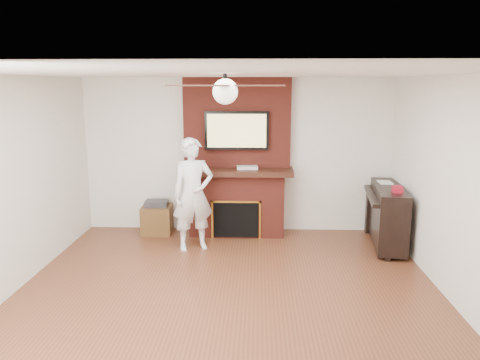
{
  "coord_description": "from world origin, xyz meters",
  "views": [
    {
      "loc": [
        0.34,
        -4.81,
        2.39
      ],
      "look_at": [
        0.11,
        0.9,
        1.22
      ],
      "focal_mm": 35.0,
      "sensor_mm": 36.0,
      "label": 1
    }
  ],
  "objects_px": {
    "fireplace": "(237,173)",
    "side_table": "(157,218)",
    "person": "(193,194)",
    "piano": "(388,214)"
  },
  "relations": [
    {
      "from": "fireplace",
      "to": "side_table",
      "type": "relative_size",
      "value": 4.62
    },
    {
      "from": "fireplace",
      "to": "side_table",
      "type": "height_order",
      "value": "fireplace"
    },
    {
      "from": "person",
      "to": "piano",
      "type": "bearing_deg",
      "value": -16.44
    },
    {
      "from": "side_table",
      "to": "piano",
      "type": "relative_size",
      "value": 0.38
    },
    {
      "from": "fireplace",
      "to": "piano",
      "type": "height_order",
      "value": "fireplace"
    },
    {
      "from": "person",
      "to": "side_table",
      "type": "xyz_separation_m",
      "value": [
        -0.7,
        0.72,
        -0.57
      ]
    },
    {
      "from": "person",
      "to": "piano",
      "type": "relative_size",
      "value": 1.15
    },
    {
      "from": "person",
      "to": "piano",
      "type": "distance_m",
      "value": 2.91
    },
    {
      "from": "person",
      "to": "side_table",
      "type": "height_order",
      "value": "person"
    },
    {
      "from": "fireplace",
      "to": "person",
      "type": "relative_size",
      "value": 1.52
    }
  ]
}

